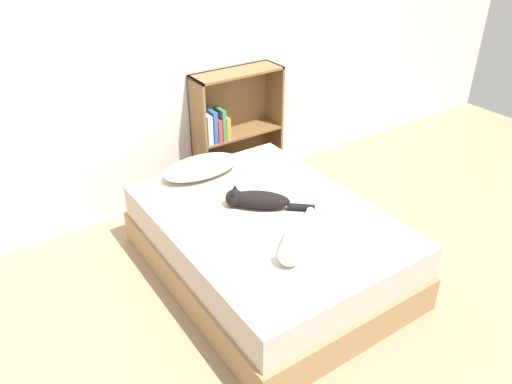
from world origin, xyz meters
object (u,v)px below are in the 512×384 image
object	(u,v)px
bed	(267,244)
cat_dark	(257,200)
cat_light	(296,240)
bookshelf	(232,130)
pillow	(201,167)

from	to	relation	value
bed	cat_dark	distance (m)	0.32
cat_dark	cat_light	bearing A→B (deg)	123.99
cat_dark	bookshelf	size ratio (longest dim) A/B	0.46
cat_dark	bookshelf	bearing A→B (deg)	-71.93
pillow	bookshelf	xyz separation A→B (m)	(0.54, 0.43, 0.01)
cat_light	bookshelf	bearing A→B (deg)	-146.32
bookshelf	pillow	bearing A→B (deg)	-141.32
cat_light	cat_dark	size ratio (longest dim) A/B	1.07
cat_light	pillow	bearing A→B (deg)	-126.84
bookshelf	bed	bearing A→B (deg)	-111.08
bed	cat_light	world-z (taller)	cat_light
bed	bookshelf	bearing A→B (deg)	68.92
pillow	cat_light	size ratio (longest dim) A/B	1.16
cat_dark	bookshelf	world-z (taller)	bookshelf
bed	pillow	xyz separation A→B (m)	(-0.10, 0.72, 0.30)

